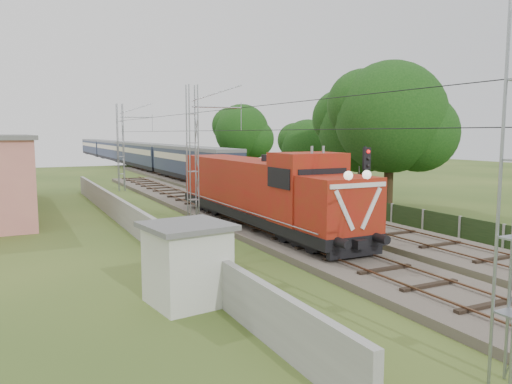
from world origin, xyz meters
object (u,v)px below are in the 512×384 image
locomotive (261,190)px  coach_rake (127,151)px  relay_hut (187,263)px  signal_post (365,178)px

locomotive → coach_rake: size_ratio=0.20×
relay_hut → signal_post: bearing=22.0°
coach_rake → relay_hut: 68.76m
coach_rake → locomotive: bearing=-94.9°
coach_rake → relay_hut: coach_rake is taller
locomotive → signal_post: bearing=-61.8°
signal_post → relay_hut: (-10.24, -4.13, -1.95)m
locomotive → relay_hut: (-7.40, -9.42, -0.95)m
signal_post → relay_hut: bearing=-158.0°
signal_post → relay_hut: signal_post is taller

